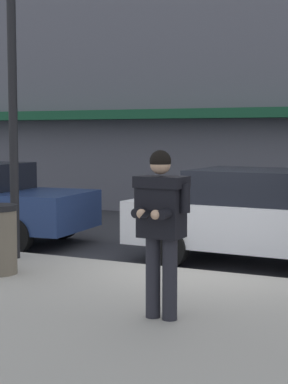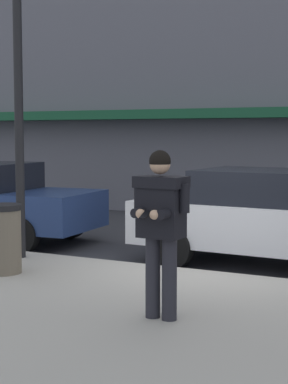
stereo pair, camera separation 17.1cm
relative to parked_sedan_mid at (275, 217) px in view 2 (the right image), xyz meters
name	(u,v)px [view 2 (the right image)]	position (x,y,z in m)	size (l,w,h in m)	color
ground_plane	(208,277)	(-0.67, -1.13, -0.79)	(80.00, 80.00, 0.00)	#333338
sidewalk	(197,335)	(0.33, -3.98, -0.72)	(32.00, 5.30, 0.14)	#A8A399
curb_paint_line	(276,283)	(0.33, -1.08, -0.79)	(28.00, 0.12, 0.01)	silver
parked_sedan_mid	(275,217)	(0.00, 0.00, 0.00)	(4.57, 2.06, 1.54)	silver
man_texting_on_phone	(161,216)	(-0.16, -3.84, 0.46)	(0.65, 0.59, 1.81)	#23232B
street_lamp_post	(18,67)	(-3.62, -1.78, 2.35)	(0.36, 0.36, 4.88)	black
trash_bin	(3,238)	(-3.13, -2.81, -0.16)	(0.55, 0.55, 0.98)	#665B4C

